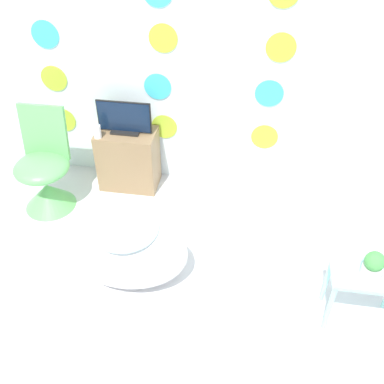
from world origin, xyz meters
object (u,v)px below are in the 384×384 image
object	(u,v)px
bathtub	(128,250)
tv	(124,119)
vase	(97,131)
potted_plant_left	(374,264)
chair	(46,179)

from	to	relation	value
bathtub	tv	size ratio (longest dim) A/B	1.86
vase	potted_plant_left	size ratio (longest dim) A/B	0.76
tv	vase	distance (m)	0.25
bathtub	potted_plant_left	bearing A→B (deg)	-4.93
potted_plant_left	bathtub	bearing A→B (deg)	175.07
bathtub	chair	xyz separation A→B (m)	(-0.91, 0.67, 0.03)
vase	potted_plant_left	world-z (taller)	vase
chair	vase	bearing A→B (deg)	34.82
bathtub	potted_plant_left	world-z (taller)	potted_plant_left
bathtub	tv	distance (m)	1.19
vase	chair	bearing A→B (deg)	-145.18
bathtub	chair	distance (m)	1.13
tv	vase	size ratio (longest dim) A/B	3.41
bathtub	tv	xyz separation A→B (m)	(-0.28, 1.07, 0.45)
potted_plant_left	chair	bearing A→B (deg)	162.35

